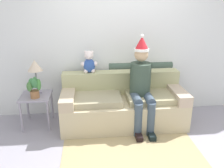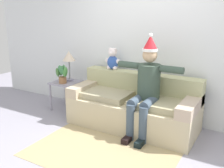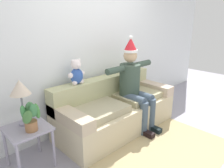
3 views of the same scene
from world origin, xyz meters
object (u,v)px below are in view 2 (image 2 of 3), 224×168
object	(u,v)px
table_lamp	(69,57)
side_table	(66,86)
person_seated	(146,85)
teddy_bear	(113,60)
couch	(134,106)
potted_plant	(62,74)

from	to	relation	value
table_lamp	side_table	bearing A→B (deg)	-100.01
person_seated	teddy_bear	size ratio (longest dim) A/B	4.00
couch	person_seated	distance (m)	0.54
person_seated	side_table	bearing A→B (deg)	172.98
side_table	potted_plant	bearing A→B (deg)	-80.78
couch	teddy_bear	xyz separation A→B (m)	(-0.55, 0.26, 0.68)
couch	person_seated	bearing A→B (deg)	-31.11
table_lamp	potted_plant	size ratio (longest dim) A/B	1.55
couch	table_lamp	xyz separation A→B (m)	(-1.42, 0.14, 0.66)
couch	person_seated	xyz separation A→B (m)	(0.27, -0.16, 0.44)
teddy_bear	potted_plant	size ratio (longest dim) A/B	1.04
potted_plant	person_seated	bearing A→B (deg)	-3.23
teddy_bear	potted_plant	distance (m)	0.98
table_lamp	potted_plant	distance (m)	0.34
couch	person_seated	world-z (taller)	person_seated
couch	potted_plant	distance (m)	1.48
person_seated	teddy_bear	xyz separation A→B (m)	(-0.82, 0.42, 0.24)
couch	side_table	distance (m)	1.45
teddy_bear	table_lamp	bearing A→B (deg)	-172.37
side_table	person_seated	bearing A→B (deg)	-7.02
couch	teddy_bear	distance (m)	0.91
teddy_bear	table_lamp	world-z (taller)	teddy_bear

